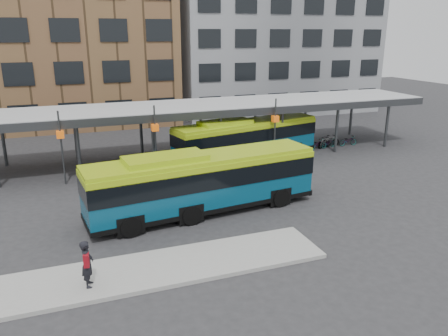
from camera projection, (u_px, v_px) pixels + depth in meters
ground at (253, 223)px, 22.60m from camera, size 120.00×120.00×0.00m
boarding_island at (161, 268)px, 18.07m from camera, size 14.00×3.00×0.18m
canopy at (185, 109)px, 32.94m from camera, size 40.00×6.53×4.80m
building_brick at (40, 16)px, 44.69m from camera, size 26.00×14.00×22.00m
building_grey at (269, 27)px, 53.56m from camera, size 24.00×14.00×20.00m
bus_front at (202, 181)px, 23.43m from camera, size 12.80×4.07×3.47m
bus_rear at (246, 138)px, 33.40m from camera, size 12.06×4.94×3.25m
pedestrian at (87, 263)px, 16.39m from camera, size 0.53×0.74×1.87m
bike_rack at (330, 142)px, 37.17m from camera, size 4.93×1.16×1.04m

